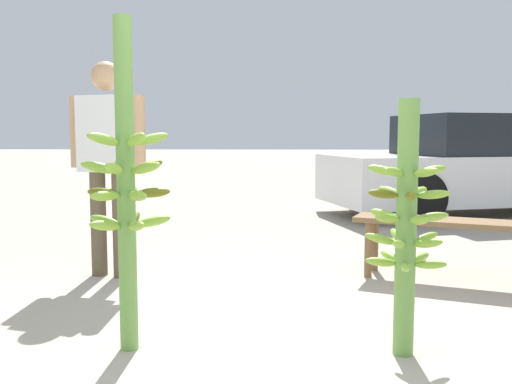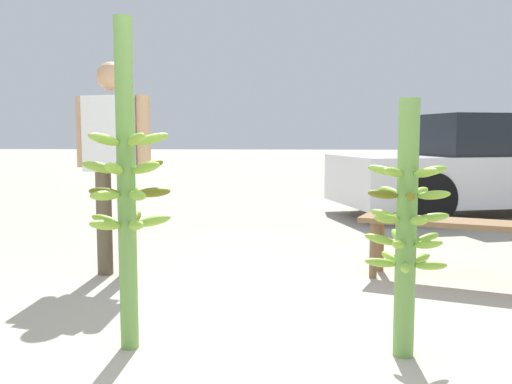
{
  "view_description": "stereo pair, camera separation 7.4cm",
  "coord_description": "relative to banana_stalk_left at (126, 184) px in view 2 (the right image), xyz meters",
  "views": [
    {
      "loc": [
        0.02,
        -2.65,
        1.13
      ],
      "look_at": [
        -0.08,
        0.35,
        0.83
      ],
      "focal_mm": 40.0,
      "sensor_mm": 36.0,
      "label": 1
    },
    {
      "loc": [
        0.1,
        -2.65,
        1.13
      ],
      "look_at": [
        -0.08,
        0.35,
        0.83
      ],
      "focal_mm": 40.0,
      "sensor_mm": 36.0,
      "label": 2
    }
  ],
  "objects": [
    {
      "name": "market_bench",
      "position": [
        2.07,
        1.5,
        -0.48
      ],
      "size": [
        1.39,
        0.82,
        0.48
      ],
      "rotation": [
        0.0,
        0.0,
        -0.37
      ],
      "color": "brown",
      "rests_on": "ground_plane"
    },
    {
      "name": "vendor_person",
      "position": [
        -0.55,
        1.54,
        0.13
      ],
      "size": [
        0.66,
        0.31,
        1.7
      ],
      "rotation": [
        0.0,
        0.0,
        -0.27
      ],
      "color": "brown",
      "rests_on": "ground_plane"
    },
    {
      "name": "banana_stalk_center",
      "position": [
        1.43,
        -0.02,
        -0.2
      ],
      "size": [
        0.42,
        0.42,
        1.31
      ],
      "color": "#6B9E47",
      "rests_on": "ground_plane"
    },
    {
      "name": "banana_stalk_left",
      "position": [
        0.0,
        0.0,
        0.0
      ],
      "size": [
        0.46,
        0.46,
        1.73
      ],
      "color": "#6B9E47",
      "rests_on": "ground_plane"
    },
    {
      "name": "ground_plane",
      "position": [
        0.75,
        -0.25,
        -0.88
      ],
      "size": [
        80.0,
        80.0,
        0.0
      ],
      "primitive_type": "plane",
      "color": "#A89E8C"
    },
    {
      "name": "parked_car",
      "position": [
        3.73,
        5.38,
        -0.2
      ],
      "size": [
        4.66,
        2.8,
        1.41
      ],
      "rotation": [
        0.0,
        0.0,
        1.84
      ],
      "color": "silver",
      "rests_on": "ground_plane"
    }
  ]
}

